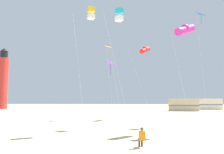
{
  "coord_description": "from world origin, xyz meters",
  "views": [
    {
      "loc": [
        0.78,
        -8.0,
        2.8
      ],
      "look_at": [
        -0.57,
        13.98,
        5.01
      ],
      "focal_mm": 34.51,
      "sensor_mm": 36.0,
      "label": 1
    }
  ],
  "objects_px": {
    "kite_diamond_orange": "(108,50)",
    "kite_tube_magenta": "(185,30)",
    "kite_box_gold": "(91,13)",
    "lighthouse_distant": "(3,80)",
    "kite_diamond_blue": "(201,19)",
    "kite_tube_scarlet": "(145,50)",
    "rv_van_cream": "(208,104)",
    "kite_box_cyan": "(119,15)",
    "rv_van_tan": "(183,105)",
    "kite_diamond_violet": "(111,65)",
    "kite_flyer_standing": "(142,137)"
  },
  "relations": [
    {
      "from": "kite_box_cyan",
      "to": "rv_van_tan",
      "type": "xyz_separation_m",
      "value": [
        13.71,
        31.01,
        -9.06
      ]
    },
    {
      "from": "kite_diamond_violet",
      "to": "kite_box_cyan",
      "type": "bearing_deg",
      "value": -64.37
    },
    {
      "from": "kite_diamond_orange",
      "to": "rv_van_cream",
      "type": "distance_m",
      "value": 36.6
    },
    {
      "from": "kite_box_cyan",
      "to": "rv_van_tan",
      "type": "relative_size",
      "value": 1.67
    },
    {
      "from": "kite_diamond_orange",
      "to": "rv_van_cream",
      "type": "xyz_separation_m",
      "value": [
        23.75,
        26.52,
        -8.47
      ]
    },
    {
      "from": "kite_diamond_blue",
      "to": "kite_tube_magenta",
      "type": "distance_m",
      "value": 7.41
    },
    {
      "from": "lighthouse_distant",
      "to": "rv_van_cream",
      "type": "height_order",
      "value": "lighthouse_distant"
    },
    {
      "from": "kite_diamond_orange",
      "to": "lighthouse_distant",
      "type": "xyz_separation_m",
      "value": [
        -31.08,
        26.21,
        -2.02
      ]
    },
    {
      "from": "kite_tube_magenta",
      "to": "lighthouse_distant",
      "type": "bearing_deg",
      "value": 136.07
    },
    {
      "from": "kite_box_gold",
      "to": "kite_box_cyan",
      "type": "height_order",
      "value": "kite_box_gold"
    },
    {
      "from": "kite_box_cyan",
      "to": "kite_diamond_violet",
      "type": "bearing_deg",
      "value": 115.63
    },
    {
      "from": "kite_tube_magenta",
      "to": "lighthouse_distant",
      "type": "distance_m",
      "value": 54.12
    },
    {
      "from": "kite_diamond_orange",
      "to": "kite_tube_magenta",
      "type": "bearing_deg",
      "value": -55.15
    },
    {
      "from": "kite_flyer_standing",
      "to": "kite_box_gold",
      "type": "distance_m",
      "value": 13.38
    },
    {
      "from": "kite_diamond_violet",
      "to": "kite_diamond_blue",
      "type": "relative_size",
      "value": 0.5
    },
    {
      "from": "kite_box_gold",
      "to": "rv_van_cream",
      "type": "height_order",
      "value": "kite_box_gold"
    },
    {
      "from": "kite_diamond_violet",
      "to": "rv_van_tan",
      "type": "xyz_separation_m",
      "value": [
        14.59,
        29.18,
        -4.7
      ]
    },
    {
      "from": "kite_flyer_standing",
      "to": "kite_diamond_orange",
      "type": "bearing_deg",
      "value": -90.37
    },
    {
      "from": "kite_box_cyan",
      "to": "kite_tube_scarlet",
      "type": "xyz_separation_m",
      "value": [
        3.45,
        12.18,
        -0.51
      ]
    },
    {
      "from": "kite_box_gold",
      "to": "kite_diamond_orange",
      "type": "height_order",
      "value": "kite_box_gold"
    },
    {
      "from": "kite_flyer_standing",
      "to": "kite_diamond_violet",
      "type": "bearing_deg",
      "value": -85.28
    },
    {
      "from": "kite_box_gold",
      "to": "kite_diamond_blue",
      "type": "bearing_deg",
      "value": 22.34
    },
    {
      "from": "kite_diamond_blue",
      "to": "rv_van_tan",
      "type": "relative_size",
      "value": 1.95
    },
    {
      "from": "kite_tube_scarlet",
      "to": "kite_diamond_orange",
      "type": "relative_size",
      "value": 1.01
    },
    {
      "from": "kite_diamond_blue",
      "to": "kite_tube_scarlet",
      "type": "distance_m",
      "value": 8.93
    },
    {
      "from": "kite_flyer_standing",
      "to": "kite_diamond_blue",
      "type": "distance_m",
      "value": 18.6
    },
    {
      "from": "kite_diamond_violet",
      "to": "kite_tube_scarlet",
      "type": "distance_m",
      "value": 11.86
    },
    {
      "from": "kite_tube_scarlet",
      "to": "kite_tube_magenta",
      "type": "xyz_separation_m",
      "value": [
        2.49,
        -12.03,
        -0.93
      ]
    },
    {
      "from": "kite_diamond_violet",
      "to": "kite_tube_magenta",
      "type": "relative_size",
      "value": 0.67
    },
    {
      "from": "kite_diamond_violet",
      "to": "kite_tube_magenta",
      "type": "xyz_separation_m",
      "value": [
        6.82,
        -1.68,
        2.92
      ]
    },
    {
      "from": "kite_box_cyan",
      "to": "kite_diamond_blue",
      "type": "distance_m",
      "value": 11.27
    },
    {
      "from": "kite_flyer_standing",
      "to": "kite_diamond_orange",
      "type": "height_order",
      "value": "kite_diamond_orange"
    },
    {
      "from": "kite_diamond_violet",
      "to": "kite_tube_magenta",
      "type": "bearing_deg",
      "value": -13.83
    },
    {
      "from": "kite_diamond_blue",
      "to": "lighthouse_distant",
      "type": "bearing_deg",
      "value": 143.21
    },
    {
      "from": "kite_tube_scarlet",
      "to": "lighthouse_distant",
      "type": "xyz_separation_m",
      "value": [
        -36.48,
        25.51,
        -2.1
      ]
    },
    {
      "from": "kite_diamond_violet",
      "to": "rv_van_cream",
      "type": "relative_size",
      "value": 0.99
    },
    {
      "from": "kite_box_gold",
      "to": "kite_diamond_blue",
      "type": "height_order",
      "value": "kite_diamond_blue"
    },
    {
      "from": "kite_box_cyan",
      "to": "kite_tube_magenta",
      "type": "distance_m",
      "value": 6.12
    },
    {
      "from": "kite_tube_scarlet",
      "to": "lighthouse_distant",
      "type": "distance_m",
      "value": 44.56
    },
    {
      "from": "kite_flyer_standing",
      "to": "kite_diamond_blue",
      "type": "relative_size",
      "value": 0.09
    },
    {
      "from": "kite_diamond_blue",
      "to": "lighthouse_distant",
      "type": "relative_size",
      "value": 0.77
    },
    {
      "from": "kite_flyer_standing",
      "to": "kite_diamond_orange",
      "type": "xyz_separation_m",
      "value": [
        -3.39,
        17.85,
        9.24
      ]
    },
    {
      "from": "kite_tube_scarlet",
      "to": "kite_tube_magenta",
      "type": "distance_m",
      "value": 12.32
    },
    {
      "from": "kite_box_gold",
      "to": "lighthouse_distant",
      "type": "bearing_deg",
      "value": 129.46
    },
    {
      "from": "kite_tube_magenta",
      "to": "rv_van_tan",
      "type": "bearing_deg",
      "value": 75.87
    },
    {
      "from": "kite_tube_magenta",
      "to": "rv_van_tan",
      "type": "distance_m",
      "value": 32.72
    },
    {
      "from": "lighthouse_distant",
      "to": "kite_tube_magenta",
      "type": "bearing_deg",
      "value": -43.93
    },
    {
      "from": "kite_diamond_blue",
      "to": "lighthouse_distant",
      "type": "xyz_separation_m",
      "value": [
        -42.48,
        31.77,
        -4.21
      ]
    },
    {
      "from": "kite_diamond_blue",
      "to": "rv_van_cream",
      "type": "xyz_separation_m",
      "value": [
        12.35,
        32.08,
        -10.66
      ]
    },
    {
      "from": "kite_diamond_violet",
      "to": "kite_tube_magenta",
      "type": "height_order",
      "value": "kite_tube_magenta"
    }
  ]
}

